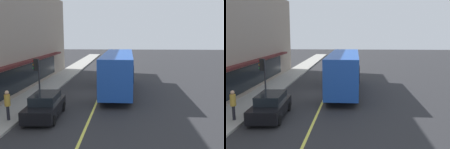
# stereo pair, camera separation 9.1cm
# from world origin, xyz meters

# --- Properties ---
(ground) EXTENTS (120.00, 120.00, 0.00)m
(ground) POSITION_xyz_m (0.00, 0.00, 0.00)
(ground) COLOR #28282B
(sidewalk) EXTENTS (80.00, 2.59, 0.15)m
(sidewalk) POSITION_xyz_m (0.00, 5.39, 0.07)
(sidewalk) COLOR #9E9B93
(sidewalk) RESTS_ON ground
(lane_centre_stripe) EXTENTS (36.00, 0.16, 0.01)m
(lane_centre_stripe) POSITION_xyz_m (0.00, 0.00, 0.00)
(lane_centre_stripe) COLOR #D8D14C
(lane_centre_stripe) RESTS_ON ground
(bus) EXTENTS (11.15, 2.66, 3.50)m
(bus) POSITION_xyz_m (0.89, -1.53, 1.99)
(bus) COLOR #1E4CAD
(bus) RESTS_ON ground
(traffic_light) EXTENTS (0.30, 0.52, 3.20)m
(traffic_light) POSITION_xyz_m (-2.80, 4.56, 2.53)
(traffic_light) COLOR #2D2D33
(traffic_light) RESTS_ON sidewalk
(car_black) EXTENTS (4.38, 2.03, 1.52)m
(car_black) POSITION_xyz_m (-6.45, 2.83, 0.74)
(car_black) COLOR black
(car_black) RESTS_ON ground
(pedestrian_at_corner) EXTENTS (0.34, 0.34, 1.80)m
(pedestrian_at_corner) POSITION_xyz_m (-7.50, 4.75, 1.24)
(pedestrian_at_corner) COLOR black
(pedestrian_at_corner) RESTS_ON sidewalk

